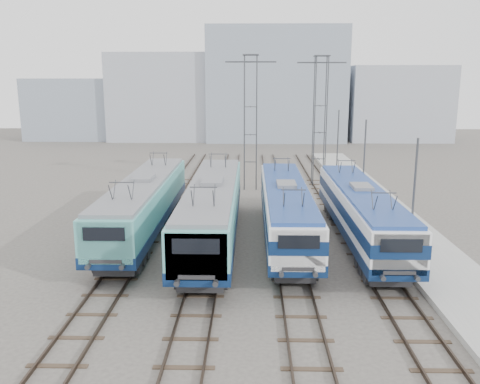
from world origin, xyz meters
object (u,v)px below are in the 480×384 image
Objects in this scene: catenary_tower_west at (250,116)px; mast_rear at (338,146)px; locomotive_far_left at (144,202)px; locomotive_far_right at (361,210)px; mast_mid at (364,166)px; mast_front at (413,205)px; locomotive_center_left at (212,208)px; locomotive_center_right at (286,207)px; catenary_tower_east at (320,115)px.

catenary_tower_west reaches higher than mast_rear.
mast_rear is at bearing 50.69° from locomotive_far_left.
mast_mid is (1.85, 8.12, 1.30)m from locomotive_far_right.
locomotive_far_right is 2.45× the size of mast_mid.
mast_front is at bearing -90.00° from mast_rear.
mast_rear is at bearing 61.98° from locomotive_center_left.
locomotive_far_right is at bearing -95.25° from mast_rear.
mast_front reaches higher than locomotive_center_right.
mast_rear reaches higher than locomotive_far_right.
catenary_tower_west is (-2.25, 15.69, 4.42)m from locomotive_center_right.
locomotive_far_right is 2.45× the size of mast_rear.
locomotive_center_left is 1.56× the size of catenary_tower_west.
catenary_tower_west is 12.16m from mast_mid.
catenary_tower_east is (-0.25, 18.12, 4.45)m from locomotive_far_right.
catenary_tower_east is 1.71× the size of mast_mid.
locomotive_center_right is at bearing 145.83° from mast_front.
catenary_tower_east is at bearing -136.40° from mast_rear.
catenary_tower_east is (4.25, 17.69, 4.42)m from locomotive_center_right.
catenary_tower_west is 1.71× the size of mast_mid.
mast_mid is 12.00m from mast_rear.
catenary_tower_west reaches higher than locomotive_far_left.
mast_rear is (1.85, 20.12, 1.30)m from locomotive_far_right.
locomotive_center_right is 20.73m from mast_rear.
catenary_tower_west is 22.00m from mast_front.
locomotive_far_right is 1.43× the size of catenary_tower_west.
locomotive_far_right is (9.00, 0.27, -0.13)m from locomotive_center_left.
mast_rear is at bearing 24.94° from catenary_tower_west.
catenary_tower_west is at bearing 65.40° from locomotive_far_left.
locomotive_center_right is 1.01× the size of locomotive_far_right.
catenary_tower_east reaches higher than locomotive_center_right.
mast_rear is (10.85, 20.39, 1.17)m from locomotive_center_left.
catenary_tower_west and catenary_tower_east have the same top height.
locomotive_far_left is 4.79m from locomotive_center_left.
mast_front is (8.60, -20.00, -3.14)m from catenary_tower_west.
locomotive_far_left is 2.59× the size of mast_mid.
mast_mid is at bearing 23.72° from locomotive_far_left.
catenary_tower_east is (6.50, 2.00, 0.00)m from catenary_tower_west.
locomotive_far_left reaches higher than locomotive_far_right.
locomotive_far_left reaches higher than locomotive_center_right.
locomotive_center_left is 9.00m from locomotive_far_right.
mast_rear is (8.60, 4.00, -3.14)m from catenary_tower_west.
mast_mid is at bearing -78.14° from catenary_tower_east.
locomotive_center_right is 18.72m from catenary_tower_east.
mast_mid is (8.60, -8.00, -3.14)m from catenary_tower_west.
catenary_tower_east is (13.25, 16.75, 4.39)m from locomotive_far_left.
catenary_tower_west is at bearing -155.06° from mast_rear.
locomotive_far_left is 2.59× the size of mast_rear.
mast_mid is (2.10, -10.00, -3.14)m from catenary_tower_east.
locomotive_center_left is 23.12m from mast_rear.
locomotive_center_right is 16.46m from catenary_tower_west.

